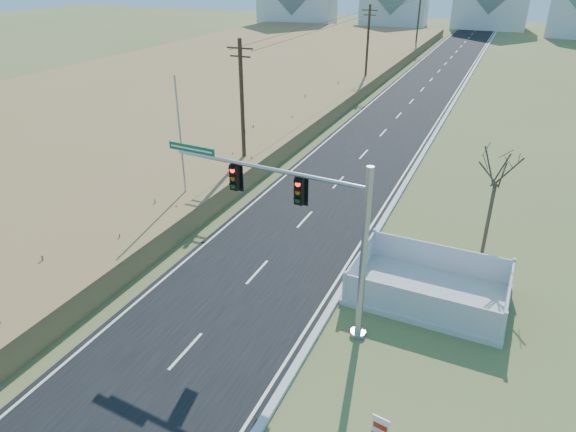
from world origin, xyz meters
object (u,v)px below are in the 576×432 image
object	(u,v)px
fence_enclosure	(428,291)
bare_tree	(499,166)
traffic_signal_mast	(318,227)
open_sign	(380,426)
flagpole	(183,161)

from	to	relation	value
fence_enclosure	bare_tree	xyz separation A→B (m)	(1.87, 4.67, 4.47)
traffic_signal_mast	open_sign	distance (m)	7.14
flagpole	fence_enclosure	bearing A→B (deg)	-11.62
fence_enclosure	open_sign	size ratio (longest dim) A/B	9.61
fence_enclosure	flagpole	distance (m)	15.10
open_sign	flagpole	bearing A→B (deg)	152.66
fence_enclosure	flagpole	world-z (taller)	flagpole
open_sign	bare_tree	size ratio (longest dim) A/B	0.12
traffic_signal_mast	fence_enclosure	xyz separation A→B (m)	(3.92, 3.62, -4.09)
open_sign	flagpole	world-z (taller)	flagpole
flagpole	bare_tree	world-z (taller)	flagpole
fence_enclosure	open_sign	xyz separation A→B (m)	(-0.06, -8.09, 0.08)
traffic_signal_mast	fence_enclosure	bearing A→B (deg)	47.35
fence_enclosure	bare_tree	distance (m)	6.73
open_sign	traffic_signal_mast	bearing A→B (deg)	140.95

